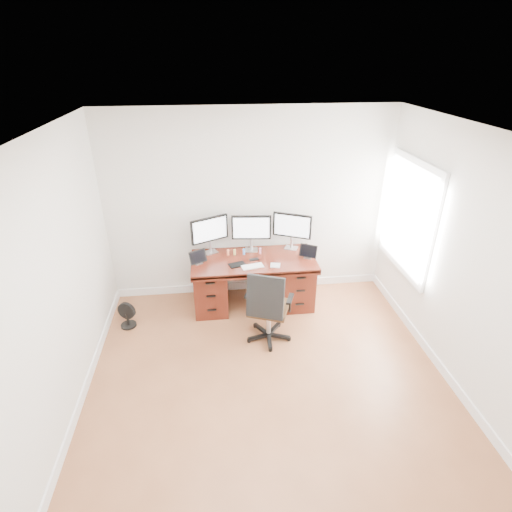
{
  "coord_description": "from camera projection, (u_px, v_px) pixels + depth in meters",
  "views": [
    {
      "loc": [
        -0.53,
        -3.02,
        3.31
      ],
      "look_at": [
        0.0,
        1.5,
        0.95
      ],
      "focal_mm": 28.0,
      "sensor_mm": 36.0,
      "label": 1
    }
  ],
  "objects": [
    {
      "name": "trackpad",
      "position": [
        275.0,
        265.0,
        5.31
      ],
      "size": [
        0.15,
        0.15,
        0.01
      ],
      "primitive_type": "cube",
      "rotation": [
        0.0,
        0.0,
        -0.21
      ],
      "color": "silver",
      "rests_on": "desk"
    },
    {
      "name": "tablet_right",
      "position": [
        308.0,
        252.0,
        5.47
      ],
      "size": [
        0.24,
        0.18,
        0.19
      ],
      "rotation": [
        0.0,
        0.0,
        -0.51
      ],
      "color": "silver",
      "rests_on": "desk"
    },
    {
      "name": "monitor_left",
      "position": [
        210.0,
        231.0,
        5.5
      ],
      "size": [
        0.51,
        0.27,
        0.53
      ],
      "rotation": [
        0.0,
        0.0,
        0.45
      ],
      "color": "silver",
      "rests_on": "desk"
    },
    {
      "name": "desk",
      "position": [
        253.0,
        280.0,
        5.67
      ],
      "size": [
        1.7,
        0.8,
        0.75
      ],
      "color": "#48180E",
      "rests_on": "ground"
    },
    {
      "name": "right_wall",
      "position": [
        474.0,
        274.0,
        3.91
      ],
      "size": [
        0.1,
        4.5,
        2.7
      ],
      "color": "silver",
      "rests_on": "ground"
    },
    {
      "name": "keyboard",
      "position": [
        252.0,
        266.0,
        5.28
      ],
      "size": [
        0.31,
        0.18,
        0.01
      ],
      "primitive_type": "cube",
      "rotation": [
        0.0,
        0.0,
        0.2
      ],
      "color": "white",
      "rests_on": "desk"
    },
    {
      "name": "tablet_left",
      "position": [
        198.0,
        258.0,
        5.32
      ],
      "size": [
        0.24,
        0.18,
        0.19
      ],
      "rotation": [
        0.0,
        0.0,
        0.51
      ],
      "color": "silver",
      "rests_on": "desk"
    },
    {
      "name": "monitor_right",
      "position": [
        292.0,
        227.0,
        5.62
      ],
      "size": [
        0.51,
        0.27,
        0.53
      ],
      "rotation": [
        0.0,
        0.0,
        -0.45
      ],
      "color": "silver",
      "rests_on": "desk"
    },
    {
      "name": "floor_fan",
      "position": [
        127.0,
        315.0,
        5.29
      ],
      "size": [
        0.24,
        0.21,
        0.35
      ],
      "rotation": [
        0.0,
        0.0,
        -0.37
      ],
      "color": "black",
      "rests_on": "ground"
    },
    {
      "name": "ground",
      "position": [
        272.0,
        400.0,
        4.24
      ],
      "size": [
        4.5,
        4.5,
        0.0
      ],
      "primitive_type": "plane",
      "color": "brown",
      "rests_on": "ground"
    },
    {
      "name": "figurine_blue",
      "position": [
        244.0,
        251.0,
        5.58
      ],
      "size": [
        0.04,
        0.04,
        0.09
      ],
      "color": "#4A8FEE",
      "rests_on": "desk"
    },
    {
      "name": "figurine_yellow",
      "position": [
        235.0,
        252.0,
        5.56
      ],
      "size": [
        0.04,
        0.04,
        0.09
      ],
      "color": "#D2C564",
      "rests_on": "desk"
    },
    {
      "name": "figurine_orange",
      "position": [
        228.0,
        252.0,
        5.55
      ],
      "size": [
        0.04,
        0.04,
        0.09
      ],
      "color": "#FB8355",
      "rests_on": "desk"
    },
    {
      "name": "drawing_tablet",
      "position": [
        237.0,
        265.0,
        5.33
      ],
      "size": [
        0.25,
        0.2,
        0.01
      ],
      "primitive_type": "cube",
      "rotation": [
        0.0,
        0.0,
        0.31
      ],
      "color": "black",
      "rests_on": "desk"
    },
    {
      "name": "office_chair",
      "position": [
        268.0,
        318.0,
        4.97
      ],
      "size": [
        0.7,
        0.7,
        1.01
      ],
      "rotation": [
        0.0,
        0.0,
        -0.37
      ],
      "color": "black",
      "rests_on": "ground"
    },
    {
      "name": "back_wall",
      "position": [
        250.0,
        206.0,
        5.6
      ],
      "size": [
        4.0,
        0.1,
        2.7
      ],
      "primitive_type": "cube",
      "color": "silver",
      "rests_on": "ground"
    },
    {
      "name": "figurine_pink",
      "position": [
        260.0,
        250.0,
        5.6
      ],
      "size": [
        0.04,
        0.04,
        0.09
      ],
      "color": "pink",
      "rests_on": "desk"
    },
    {
      "name": "monitor_center",
      "position": [
        251.0,
        229.0,
        5.56
      ],
      "size": [
        0.55,
        0.16,
        0.53
      ],
      "rotation": [
        0.0,
        0.0,
        -0.1
      ],
      "color": "silver",
      "rests_on": "desk"
    },
    {
      "name": "phone",
      "position": [
        254.0,
        259.0,
        5.46
      ],
      "size": [
        0.14,
        0.09,
        0.01
      ],
      "primitive_type": "cube",
      "rotation": [
        0.0,
        0.0,
        0.19
      ],
      "color": "black",
      "rests_on": "desk"
    }
  ]
}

